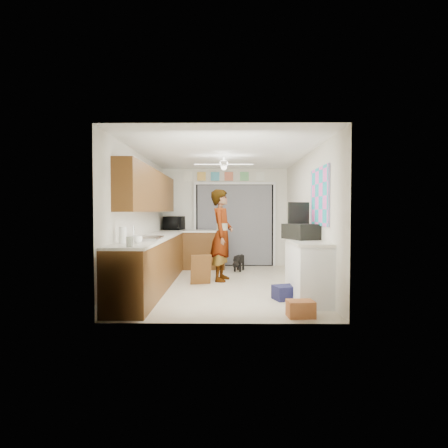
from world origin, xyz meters
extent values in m
plane|color=beige|center=(0.00, 0.00, 0.00)|extent=(5.00, 5.00, 0.00)
plane|color=white|center=(0.00, 0.00, 2.50)|extent=(5.00, 5.00, 0.00)
plane|color=silver|center=(0.00, 2.50, 1.25)|extent=(3.20, 0.00, 3.20)
plane|color=silver|center=(0.00, -2.50, 1.25)|extent=(3.20, 0.00, 3.20)
plane|color=silver|center=(-1.60, 0.00, 1.25)|extent=(0.00, 5.00, 5.00)
plane|color=silver|center=(1.60, 0.00, 1.25)|extent=(0.00, 5.00, 5.00)
cube|color=#5B3A15|center=(-1.30, 0.00, 0.45)|extent=(0.60, 4.80, 0.90)
cube|color=white|center=(-1.29, 0.00, 0.92)|extent=(0.62, 4.80, 0.04)
cube|color=#5B3A15|center=(-1.44, 0.20, 1.80)|extent=(0.32, 4.00, 0.80)
cube|color=silver|center=(-1.29, -1.00, 0.95)|extent=(0.50, 0.76, 0.06)
cylinder|color=silver|center=(-1.48, -1.00, 1.05)|extent=(0.03, 0.03, 0.22)
cube|color=#5B3A15|center=(-0.50, 2.00, 0.45)|extent=(1.00, 0.60, 0.90)
cube|color=white|center=(-0.50, 2.00, 0.92)|extent=(1.04, 0.64, 0.04)
cube|color=black|center=(0.25, 2.47, 1.05)|extent=(2.00, 0.06, 2.10)
cube|color=slate|center=(0.25, 2.43, 1.05)|extent=(1.90, 0.03, 2.05)
cube|color=white|center=(-0.77, 2.44, 1.05)|extent=(0.06, 0.04, 2.10)
cube|color=white|center=(1.27, 2.44, 1.05)|extent=(0.06, 0.04, 2.10)
cube|color=white|center=(0.25, 2.44, 2.12)|extent=(2.10, 0.04, 0.06)
cube|color=#F3BB51|center=(-0.60, 2.47, 2.30)|extent=(0.22, 0.02, 0.22)
cube|color=#47A3BE|center=(-0.25, 2.47, 2.30)|extent=(0.22, 0.02, 0.22)
cube|color=#D36D4F|center=(0.10, 2.47, 2.30)|extent=(0.22, 0.02, 0.22)
cube|color=#69B772|center=(0.50, 2.47, 2.30)|extent=(0.22, 0.02, 0.22)
cube|color=white|center=(0.90, 2.47, 2.30)|extent=(0.22, 0.02, 0.22)
cube|color=silver|center=(-0.95, 2.47, 2.30)|extent=(0.22, 0.02, 0.26)
cube|color=white|center=(1.35, -1.20, 0.45)|extent=(0.50, 1.40, 0.90)
cube|color=white|center=(1.34, -1.20, 0.92)|extent=(0.54, 1.44, 0.04)
cube|color=#FF5DC9|center=(1.58, -1.00, 1.65)|extent=(0.03, 1.15, 0.95)
cube|color=white|center=(0.00, 0.20, 2.32)|extent=(1.14, 1.14, 0.24)
imported|color=black|center=(-1.27, 2.25, 1.11)|extent=(0.50, 0.66, 0.34)
imported|color=white|center=(-1.24, -1.69, 0.99)|extent=(0.14, 0.14, 0.11)
cylinder|color=silver|center=(-1.22, -2.25, 1.01)|extent=(0.09, 0.09, 0.14)
cylinder|color=white|center=(-1.45, -1.73, 1.06)|extent=(0.13, 0.13, 0.24)
cube|color=black|center=(1.32, -0.87, 1.07)|extent=(0.64, 0.72, 0.26)
cube|color=yellow|center=(1.32, -0.87, 0.96)|extent=(0.63, 0.70, 0.02)
cube|color=black|center=(1.32, -0.58, 1.32)|extent=(0.40, 0.19, 0.50)
cube|color=#C4663D|center=(1.05, -2.20, 0.11)|extent=(0.37, 0.29, 0.22)
cube|color=#161739|center=(1.00, -1.22, 0.11)|extent=(0.44, 0.40, 0.22)
cube|color=#5B3A15|center=(-0.44, -0.04, 0.29)|extent=(0.42, 0.24, 0.58)
imported|color=white|center=(-0.04, 0.41, 0.92)|extent=(0.55, 0.74, 1.85)
cube|color=black|center=(0.34, 1.63, 0.20)|extent=(0.37, 0.56, 0.41)
camera|label=1|loc=(0.08, -7.14, 1.41)|focal=30.00mm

